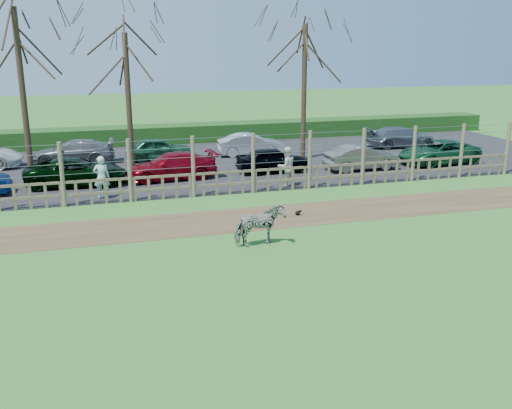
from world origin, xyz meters
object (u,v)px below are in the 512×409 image
object	(u,v)px
crow	(298,213)
car_13	(401,137)
visitor_b	(286,167)
car_10	(159,149)
zebra	(259,226)
car_3	(171,166)
car_2	(76,172)
car_9	(73,152)
tree_mid	(127,69)
visitor_a	(102,177)
tree_left	(18,53)
tree_right	(305,59)
car_6	(439,152)
car_5	(362,158)
car_11	(251,145)
car_4	(273,160)

from	to	relation	value
crow	car_13	bearing A→B (deg)	46.52
visitor_b	car_10	world-z (taller)	visitor_b
zebra	car_3	bearing A→B (deg)	0.37
car_2	car_9	bearing A→B (deg)	6.03
tree_mid	car_9	xyz separation A→B (m)	(-2.74, 2.87, -4.23)
crow	visitor_a	bearing A→B (deg)	147.40
tree_left	tree_right	distance (m)	13.59
car_9	car_3	bearing A→B (deg)	46.79
car_6	car_10	size ratio (longest dim) A/B	1.23
tree_left	visitor_b	size ratio (longest dim) A/B	4.57
visitor_a	tree_right	bearing A→B (deg)	-146.89
car_5	car_9	bearing A→B (deg)	66.49
tree_left	tree_mid	xyz separation A→B (m)	(4.50, 1.00, -0.75)
zebra	visitor_b	bearing A→B (deg)	-32.99
car_9	zebra	bearing A→B (deg)	27.39
car_6	visitor_b	bearing A→B (deg)	-82.17
car_2	car_10	size ratio (longest dim) A/B	1.23
zebra	car_3	distance (m)	9.66
tree_left	car_11	xyz separation A→B (m)	(11.14, 3.34, -4.98)
visitor_b	car_3	xyz separation A→B (m)	(-4.58, 2.74, -0.26)
car_3	car_10	distance (m)	4.58
tree_mid	car_4	bearing A→B (deg)	-18.09
car_10	tree_right	bearing A→B (deg)	-102.40
tree_mid	car_9	world-z (taller)	tree_mid
tree_left	car_9	xyz separation A→B (m)	(1.76, 3.87, -4.98)
car_3	car_10	xyz separation A→B (m)	(0.04, 4.58, 0.00)
car_5	tree_left	bearing A→B (deg)	82.48
car_10	car_13	distance (m)	14.34
zebra	car_6	distance (m)	15.43
car_6	car_11	distance (m)	9.96
visitor_b	car_11	world-z (taller)	visitor_b
car_10	tree_left	bearing A→B (deg)	120.73
car_5	car_13	bearing A→B (deg)	-46.00
car_5	tree_right	bearing A→B (deg)	27.84
car_4	car_13	size ratio (longest dim) A/B	0.85
visitor_b	car_2	world-z (taller)	visitor_b
tree_right	crow	xyz separation A→B (m)	(-3.85, -9.59, -5.14)
car_3	tree_left	bearing A→B (deg)	-105.85
car_9	car_13	size ratio (longest dim) A/B	1.00
zebra	visitor_a	distance (m)	8.28
car_13	car_10	bearing A→B (deg)	95.24
zebra	visitor_b	xyz separation A→B (m)	(3.27, 6.83, 0.26)
car_2	car_6	world-z (taller)	same
zebra	car_13	xyz separation A→B (m)	(13.08, 14.09, -0.01)
visitor_a	tree_left	bearing A→B (deg)	-45.76
car_2	car_4	bearing A→B (deg)	-85.69
crow	car_13	size ratio (longest dim) A/B	0.06
tree_left	car_5	distance (m)	16.19
car_3	car_6	xyz separation A→B (m)	(13.71, -0.39, 0.00)
crow	car_2	distance (m)	10.37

